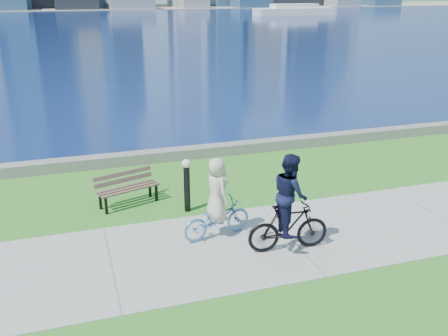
% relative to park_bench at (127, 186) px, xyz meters
% --- Properties ---
extents(ground, '(320.00, 320.00, 0.00)m').
position_rel_park_bench_xyz_m(ground, '(3.26, -3.04, -0.52)').
color(ground, '#266A1C').
rests_on(ground, ground).
extents(concrete_path, '(80.00, 3.50, 0.02)m').
position_rel_park_bench_xyz_m(concrete_path, '(3.26, -3.04, -0.51)').
color(concrete_path, gray).
rests_on(concrete_path, ground).
extents(seawall, '(90.00, 0.50, 0.35)m').
position_rel_park_bench_xyz_m(seawall, '(3.26, 3.16, -0.34)').
color(seawall, slate).
rests_on(seawall, ground).
extents(bay_water, '(320.00, 131.00, 0.01)m').
position_rel_park_bench_xyz_m(bay_water, '(3.26, 68.96, -0.51)').
color(bay_water, '#0C1E4E').
rests_on(bay_water, ground).
extents(far_shore, '(320.00, 30.00, 0.12)m').
position_rel_park_bench_xyz_m(far_shore, '(3.26, 126.96, -0.46)').
color(far_shore, gray).
rests_on(far_shore, ground).
extents(ferry_far, '(15.71, 4.49, 2.13)m').
position_rel_park_bench_xyz_m(ferry_far, '(42.96, 80.66, 0.37)').
color(ferry_far, silver).
rests_on(ferry_far, ground).
extents(park_bench, '(1.72, 1.04, 0.84)m').
position_rel_park_bench_xyz_m(park_bench, '(0.00, 0.00, 0.00)').
color(park_bench, black).
rests_on(park_bench, ground).
extents(bollard_lamp, '(0.23, 0.23, 1.40)m').
position_rel_park_bench_xyz_m(bollard_lamp, '(1.40, -0.91, 0.28)').
color(bollard_lamp, black).
rests_on(bollard_lamp, ground).
extents(cyclist_woman, '(0.92, 1.76, 1.89)m').
position_rel_park_bench_xyz_m(cyclist_woman, '(1.71, -2.49, 0.21)').
color(cyclist_woman, '#4E81BF').
rests_on(cyclist_woman, ground).
extents(cyclist_man, '(0.73, 1.82, 2.19)m').
position_rel_park_bench_xyz_m(cyclist_man, '(2.99, -3.55, 0.43)').
color(cyclist_man, black).
rests_on(cyclist_man, ground).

